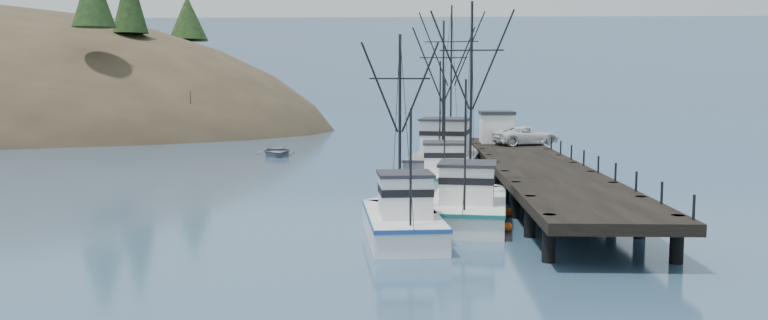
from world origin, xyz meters
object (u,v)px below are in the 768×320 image
trawler_near (469,205)px  trawler_far (443,175)px  work_vessel (448,159)px  pickup_truck (526,136)px  trawler_mid (402,220)px  motorboat (277,156)px  pier_shed (497,127)px  pier (534,167)px

trawler_near → trawler_far: trawler_far is taller
work_vessel → pickup_truck: size_ratio=2.95×
work_vessel → pickup_truck: bearing=31.4°
trawler_mid → work_vessel: (3.37, 24.91, 0.41)m
trawler_near → pickup_truck: 25.41m
trawler_near → pickup_truck: (6.69, 24.43, 1.98)m
work_vessel → trawler_near: bearing=-89.5°
trawler_near → motorboat: 38.15m
pickup_truck → trawler_far: bearing=124.7°
pier_shed → motorboat: size_ratio=0.57×
pier → trawler_mid: 17.63m
motorboat → pier: bearing=-61.7°
pier_shed → trawler_far: bearing=-111.0°
pickup_truck → pier_shed: bearing=21.4°
trawler_far → work_vessel: work_vessel is taller
trawler_mid → trawler_far: trawler_far is taller
pier → trawler_near: size_ratio=3.64×
pier → trawler_near: 11.85m
trawler_near → pier: bearing=63.9°
trawler_far → pickup_truck: 13.82m
trawler_near → trawler_mid: 5.86m
motorboat → trawler_near: bearing=-78.5°
work_vessel → pier_shed: 8.36m
trawler_near → pier_shed: size_ratio=3.78×
pier_shed → pickup_truck: size_ratio=0.56×
trawler_mid → trawler_far: 17.91m
pickup_truck → trawler_near: bearing=143.0°
trawler_far → pier_shed: bearing=69.0°
trawler_near → pier_shed: (4.42, 26.86, 2.60)m
trawler_far → pickup_truck: (7.57, 11.39, 1.98)m
trawler_far → pier: bearing=-21.8°
pier → pier_shed: 16.36m
pier → trawler_mid: (-8.73, -15.29, -0.87)m
trawler_far → pier_shed: trawler_far is taller
pier → work_vessel: (-5.36, 9.62, -0.46)m
pier_shed → pickup_truck: pier_shed is taller
trawler_near → trawler_far: 13.07m
pier → pickup_truck: bearing=83.8°
pickup_truck → motorboat: bearing=45.5°
trawler_near → pier_shed: trawler_near is taller
pier_shed → trawler_mid: bearing=-104.2°
work_vessel → pickup_truck: (6.86, 4.20, 1.57)m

